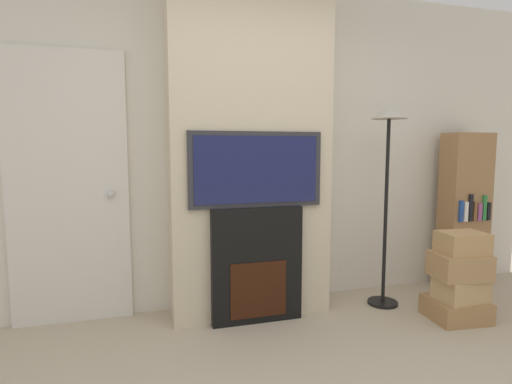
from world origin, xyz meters
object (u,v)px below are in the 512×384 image
bookshelf (464,211)px  floor_lamp (388,152)px  fireplace (256,265)px  television (256,170)px  box_stack (459,280)px

bookshelf → floor_lamp: bearing=-169.5°
fireplace → bookshelf: (2.13, 0.19, 0.30)m
television → bookshelf: bearing=5.3°
floor_lamp → box_stack: 1.15m
floor_lamp → bookshelf: floor_lamp is taller
fireplace → box_stack: size_ratio=1.28×
floor_lamp → television: bearing=-179.4°
box_stack → fireplace: bearing=164.2°
television → box_stack: (1.52, -0.43, -0.86)m
television → floor_lamp: floor_lamp is taller
fireplace → bookshelf: bearing=5.2°
television → floor_lamp: 1.15m
fireplace → box_stack: 1.58m
television → floor_lamp: (1.14, 0.01, 0.13)m
fireplace → bookshelf: size_ratio=0.60×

